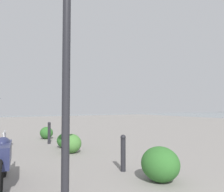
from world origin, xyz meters
TOP-DOWN VIEW (x-y plane):
  - lamppost at (3.68, 0.72)m, footprint 0.98×0.28m
  - motorcycle at (4.85, 1.60)m, footprint 2.16×0.52m
  - bollard_near at (4.43, -0.98)m, footprint 0.13×0.13m
  - bollard_mid at (9.32, -0.55)m, footprint 0.13×0.13m
  - shrub_low at (3.43, -1.23)m, footprint 0.84×0.76m
  - shrub_round at (7.09, -0.68)m, footprint 0.74×0.66m
  - shrub_wide at (8.13, -0.81)m, footprint 0.63×0.57m
  - shrub_tall at (10.80, -0.82)m, footprint 0.67×0.60m

SIDE VIEW (x-z plane):
  - shrub_wide at x=8.13m, z-range 0.00..0.54m
  - shrub_tall at x=10.80m, z-range 0.00..0.57m
  - shrub_round at x=7.09m, z-range 0.00..0.63m
  - shrub_low at x=3.43m, z-range 0.00..0.71m
  - bollard_near at x=4.43m, z-range 0.02..0.89m
  - bollard_mid at x=9.32m, z-range 0.02..0.92m
  - motorcycle at x=4.85m, z-range -0.03..1.03m
  - lamppost at x=3.68m, z-range 0.69..5.00m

